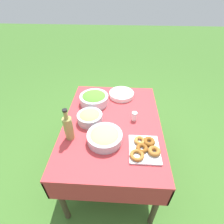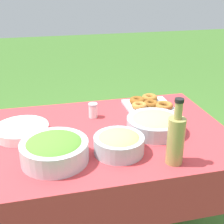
# 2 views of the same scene
# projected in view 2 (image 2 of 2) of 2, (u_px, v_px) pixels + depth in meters

# --- Properties ---
(picnic_table) EXTENTS (1.25, 0.90, 0.73)m
(picnic_table) POSITION_uv_depth(u_px,v_px,m) (109.00, 149.00, 1.67)
(picnic_table) COLOR #B73338
(picnic_table) RESTS_ON ground_plane
(salad_bowl) EXTENTS (0.30, 0.30, 0.11)m
(salad_bowl) POSITION_uv_depth(u_px,v_px,m) (54.00, 149.00, 1.36)
(salad_bowl) COLOR silver
(salad_bowl) RESTS_ON picnic_table
(pasta_bowl) EXTENTS (0.29, 0.29, 0.10)m
(pasta_bowl) POSITION_uv_depth(u_px,v_px,m) (155.00, 123.00, 1.61)
(pasta_bowl) COLOR #B2B7BC
(pasta_bowl) RESTS_ON picnic_table
(donut_platter) EXTENTS (0.28, 0.27, 0.05)m
(donut_platter) POSITION_uv_depth(u_px,v_px,m) (148.00, 104.00, 1.93)
(donut_platter) COLOR silver
(donut_platter) RESTS_ON picnic_table
(plate_stack) EXTENTS (0.27, 0.27, 0.05)m
(plate_stack) POSITION_uv_depth(u_px,v_px,m) (22.00, 130.00, 1.60)
(plate_stack) COLOR white
(plate_stack) RESTS_ON picnic_table
(olive_oil_bottle) EXTENTS (0.08, 0.08, 0.30)m
(olive_oil_bottle) POSITION_uv_depth(u_px,v_px,m) (176.00, 139.00, 1.32)
(olive_oil_bottle) COLOR #998E4C
(olive_oil_bottle) RESTS_ON picnic_table
(bread_bowl) EXTENTS (0.23, 0.23, 0.10)m
(bread_bowl) POSITION_uv_depth(u_px,v_px,m) (119.00, 143.00, 1.42)
(bread_bowl) COLOR #B2B7BC
(bread_bowl) RESTS_ON picnic_table
(salt_shaker) EXTENTS (0.05, 0.05, 0.08)m
(salt_shaker) POSITION_uv_depth(u_px,v_px,m) (93.00, 110.00, 1.78)
(salt_shaker) COLOR white
(salt_shaker) RESTS_ON picnic_table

